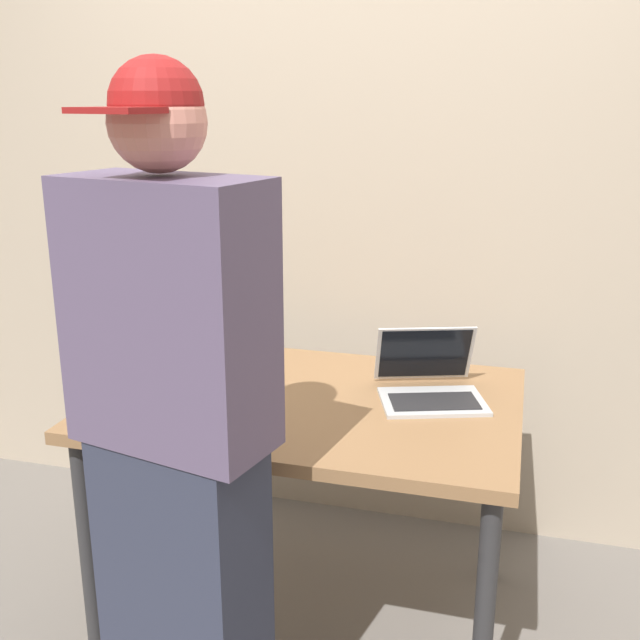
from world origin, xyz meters
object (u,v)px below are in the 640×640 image
Objects in this scene: beer_bottle_brown at (171,325)px; person_figure at (177,450)px; beer_bottle_dark at (231,332)px; laptop at (430,382)px; beer_bottle_amber at (198,325)px.

person_figure is (0.42, -0.84, -0.02)m from beer_bottle_brown.
laptop is at bearing -11.49° from beer_bottle_dark.
laptop is 1.38× the size of beer_bottle_amber.
beer_bottle_amber is 0.16m from beer_bottle_dark.
laptop is at bearing -6.56° from beer_bottle_brown.
beer_bottle_dark is 0.87× the size of beer_bottle_brown.
beer_bottle_amber is at bearing 166.49° from laptop.
beer_bottle_brown is at bearing -169.36° from beer_bottle_dark.
person_figure is at bearing -63.14° from beer_bottle_brown.
laptop is 1.35× the size of beer_bottle_dark.
laptop is 0.92m from beer_bottle_brown.
beer_bottle_brown is at bearing 116.86° from person_figure.
person_figure reaches higher than beer_bottle_amber.
beer_bottle_amber is (-0.86, 0.21, 0.06)m from laptop.
laptop is 0.88m from person_figure.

